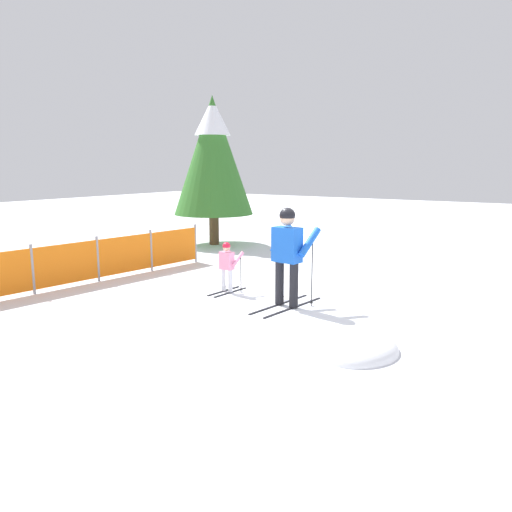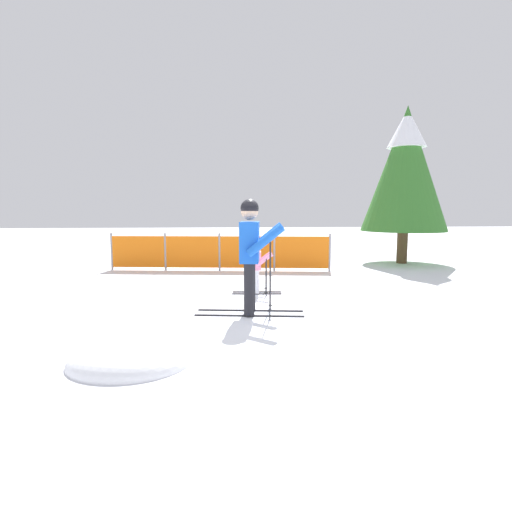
% 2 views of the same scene
% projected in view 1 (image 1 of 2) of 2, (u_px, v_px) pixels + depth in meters
% --- Properties ---
extents(ground_plane, '(60.00, 60.00, 0.00)m').
position_uv_depth(ground_plane, '(284.00, 303.00, 9.52)').
color(ground_plane, white).
extents(skier_adult, '(1.78, 0.84, 1.85)m').
position_uv_depth(skier_adult, '(288.00, 248.00, 9.14)').
color(skier_adult, black).
rests_on(skier_adult, ground_plane).
extents(skier_child, '(1.00, 0.52, 1.05)m').
position_uv_depth(skier_child, '(227.00, 263.00, 10.25)').
color(skier_child, black).
rests_on(skier_child, ground_plane).
extents(safety_fence, '(6.03, 0.76, 1.03)m').
position_uv_depth(safety_fence, '(98.00, 259.00, 11.25)').
color(safety_fence, gray).
rests_on(safety_fence, ground_plane).
extents(conifer_far, '(2.58, 2.58, 4.79)m').
position_uv_depth(conifer_far, '(213.00, 154.00, 16.08)').
color(conifer_far, '#4C3823').
rests_on(conifer_far, ground_plane).
extents(snow_mound, '(1.36, 1.16, 0.54)m').
position_uv_depth(snow_mound, '(356.00, 351.00, 7.06)').
color(snow_mound, white).
rests_on(snow_mound, ground_plane).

